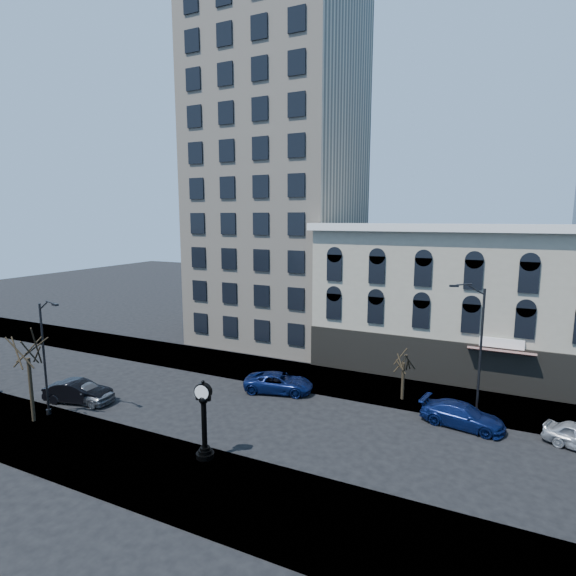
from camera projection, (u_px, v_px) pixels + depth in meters
The scene contains 14 objects.
ground at pixel (236, 411), 30.41m from camera, with size 160.00×160.00×0.00m, color black.
sidewalk_far at pixel (287, 373), 37.54m from camera, with size 160.00×6.00×0.12m, color gray.
sidewalk_near at pixel (154, 469), 23.27m from camera, with size 160.00×6.00×0.12m, color gray.
cream_tower at pixel (279, 156), 46.85m from camera, with size 15.90×15.40×42.50m.
victorian_row at pixel (452, 299), 38.56m from camera, with size 22.60×11.19×12.50m.
street_clock at pixel (204, 423), 23.98m from camera, with size 0.99×0.99×4.37m.
street_lamp_near at pixel (46, 328), 28.35m from camera, with size 2.03×0.55×7.88m.
street_lamp_far at pixel (472, 315), 28.48m from camera, with size 2.20×1.04×8.91m.
bare_tree_near at pixel (27, 344), 27.86m from camera, with size 3.90×3.90×6.69m.
bare_tree_far at pixel (404, 355), 31.60m from camera, with size 2.51×2.51×4.31m.
car_near_a at pixel (85, 392), 31.74m from camera, with size 1.76×4.38×1.49m, color #595B60.
car_near_b at pixel (78, 392), 31.73m from camera, with size 1.63×4.68×1.54m, color black.
car_far_a at pixel (279, 383), 33.62m from camera, with size 2.37×5.14×1.43m, color #0C194C.
car_far_b at pixel (462, 415), 28.05m from camera, with size 2.05×5.05×1.47m, color #0C194C.
Camera 1 is at (15.55, -24.44, 12.95)m, focal length 28.00 mm.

